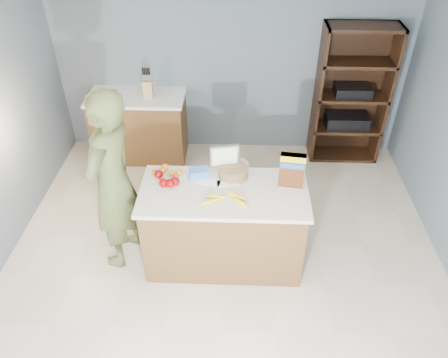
{
  "coord_description": "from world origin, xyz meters",
  "views": [
    {
      "loc": [
        0.12,
        -2.83,
        3.41
      ],
      "look_at": [
        0.0,
        0.35,
        1.0
      ],
      "focal_mm": 35.0,
      "sensor_mm": 36.0,
      "label": 1
    }
  ],
  "objects_px": {
    "shelving_unit": "(350,97)",
    "tv": "(224,157)",
    "cereal_box": "(292,168)",
    "counter_peninsula": "(224,229)",
    "person": "(113,183)"
  },
  "relations": [
    {
      "from": "tv",
      "to": "cereal_box",
      "type": "bearing_deg",
      "value": -18.94
    },
    {
      "from": "shelving_unit",
      "to": "person",
      "type": "relative_size",
      "value": 0.96
    },
    {
      "from": "cereal_box",
      "to": "person",
      "type": "bearing_deg",
      "value": -177.37
    },
    {
      "from": "person",
      "to": "tv",
      "type": "relative_size",
      "value": 6.64
    },
    {
      "from": "counter_peninsula",
      "to": "cereal_box",
      "type": "relative_size",
      "value": 4.57
    },
    {
      "from": "counter_peninsula",
      "to": "person",
      "type": "height_order",
      "value": "person"
    },
    {
      "from": "counter_peninsula",
      "to": "tv",
      "type": "xyz_separation_m",
      "value": [
        -0.01,
        0.33,
        0.64
      ]
    },
    {
      "from": "shelving_unit",
      "to": "cereal_box",
      "type": "xyz_separation_m",
      "value": [
        -0.93,
        -1.94,
        0.23
      ]
    },
    {
      "from": "cereal_box",
      "to": "shelving_unit",
      "type": "bearing_deg",
      "value": 64.32
    },
    {
      "from": "counter_peninsula",
      "to": "person",
      "type": "distance_m",
      "value": 1.16
    },
    {
      "from": "shelving_unit",
      "to": "tv",
      "type": "relative_size",
      "value": 6.38
    },
    {
      "from": "counter_peninsula",
      "to": "shelving_unit",
      "type": "bearing_deg",
      "value": 52.89
    },
    {
      "from": "person",
      "to": "cereal_box",
      "type": "bearing_deg",
      "value": 108.31
    },
    {
      "from": "counter_peninsula",
      "to": "person",
      "type": "bearing_deg",
      "value": 178.01
    },
    {
      "from": "counter_peninsula",
      "to": "shelving_unit",
      "type": "distance_m",
      "value": 2.61
    }
  ]
}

